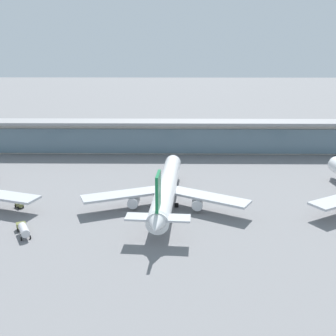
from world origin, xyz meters
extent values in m
plane|color=slate|center=(0.00, 0.00, 0.00)|extent=(1200.00, 1200.00, 0.00)
cube|color=#B7BABF|center=(-49.94, -7.05, 4.49)|extent=(25.78, 14.06, 0.70)
cylinder|color=white|center=(-0.22, -1.72, 5.51)|extent=(9.66, 55.37, 5.81)
cone|color=white|center=(1.87, 28.08, 5.51)|extent=(6.05, 5.62, 5.69)
cone|color=white|center=(-2.30, -31.23, 6.09)|extent=(5.66, 6.74, 5.23)
cube|color=black|center=(1.64, 24.76, 6.53)|extent=(4.52, 2.70, 0.70)
cube|color=#B7BABF|center=(-13.07, -5.89, 4.49)|extent=(25.62, 15.32, 0.70)
cube|color=#B7BABF|center=(11.91, -7.64, 4.49)|extent=(24.89, 18.08, 0.70)
cylinder|color=silver|center=(-10.11, -6.68, 2.49)|extent=(3.49, 4.42, 3.21)
cylinder|color=silver|center=(8.87, -8.02, 2.49)|extent=(3.49, 4.42, 3.21)
cube|color=#14703D|center=(-1.95, -26.20, 12.92)|extent=(1.19, 7.04, 9.02)
cube|color=#B7BABF|center=(-2.02, -27.20, 6.38)|extent=(16.30, 5.52, 0.50)
cylinder|color=black|center=(-3.63, -4.49, 0.70)|extent=(1.30, 1.48, 1.40)
cylinder|color=black|center=(2.76, -4.94, 0.70)|extent=(1.30, 1.48, 1.40)
cylinder|color=black|center=(1.32, 20.26, 0.70)|extent=(1.30, 1.48, 1.40)
cone|color=white|center=(61.82, 26.99, 5.51)|extent=(6.07, 5.65, 5.69)
cube|color=olive|center=(-38.71, -21.08, 1.20)|extent=(3.07, 2.91, 1.50)
cylinder|color=silver|center=(-36.38, -25.27, 1.90)|extent=(4.56, 5.91, 2.10)
cylinder|color=black|center=(-39.21, -22.44, 0.45)|extent=(0.68, 0.92, 0.90)
cylinder|color=black|center=(-37.28, -21.37, 0.45)|extent=(0.68, 0.92, 0.90)
cylinder|color=black|center=(-36.44, -27.43, 0.45)|extent=(0.68, 0.92, 0.90)
cylinder|color=black|center=(-34.51, -26.35, 0.45)|extent=(0.68, 0.92, 0.90)
cube|color=olive|center=(-45.07, -5.74, 0.90)|extent=(3.05, 3.03, 0.90)
cube|color=black|center=(-44.86, -5.95, 1.70)|extent=(0.99, 0.99, 0.70)
cylinder|color=black|center=(-46.27, -5.57, 0.45)|extent=(0.84, 0.83, 0.90)
cylinder|color=black|center=(-45.28, -4.55, 0.45)|extent=(0.84, 0.83, 0.90)
cylinder|color=black|center=(-44.87, -6.94, 0.45)|extent=(0.84, 0.83, 0.90)
cylinder|color=black|center=(-43.87, -5.91, 0.45)|extent=(0.84, 0.83, 0.90)
cube|color=beige|center=(0.00, 62.90, 7.00)|extent=(249.92, 8.00, 14.00)
cube|color=slate|center=(0.00, 58.60, 6.30)|extent=(244.92, 0.50, 11.20)
cube|color=gray|center=(0.00, 60.90, 14.60)|extent=(254.92, 12.80, 1.20)
camera|label=1|loc=(1.57, -116.84, 45.84)|focal=42.24mm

